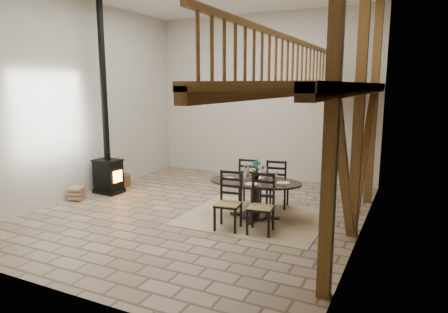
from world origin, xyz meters
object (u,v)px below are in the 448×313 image
at_px(dining_table, 255,197).
at_px(log_stack, 77,194).
at_px(wood_stove, 107,152).
at_px(log_basket, 122,180).

height_order(dining_table, log_stack, dining_table).
relative_size(wood_stove, log_stack, 11.73).
distance_m(wood_stove, log_stack, 1.33).
bearing_deg(wood_stove, log_stack, -103.18).
xyz_separation_m(dining_table, log_basket, (-4.47, 0.92, -0.29)).
bearing_deg(log_stack, wood_stove, 74.43).
xyz_separation_m(wood_stove, log_basket, (-0.17, 0.73, -0.93)).
xyz_separation_m(log_basket, log_stack, (-0.08, -1.62, -0.01)).
bearing_deg(log_basket, wood_stove, -77.08).
distance_m(dining_table, log_stack, 4.61).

